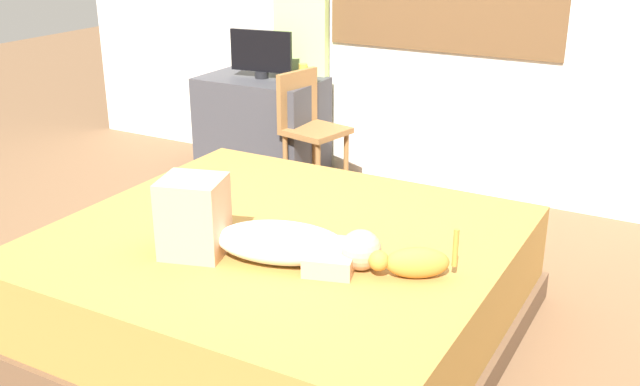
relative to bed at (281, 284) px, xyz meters
name	(u,v)px	position (x,y,z in m)	size (l,w,h in m)	color
ground_plane	(277,323)	(-0.06, 0.05, -0.25)	(16.00, 16.00, 0.00)	brown
bed	(281,284)	(0.00, 0.00, 0.00)	(2.08, 1.92, 0.51)	brown
person_lying	(258,234)	(0.06, -0.27, 0.37)	(0.93, 0.49, 0.34)	silver
cat	(413,262)	(0.70, -0.11, 0.33)	(0.32, 0.23, 0.21)	#C67A2D
desk	(262,126)	(-1.34, 1.90, 0.12)	(0.90, 0.56, 0.74)	#38383D
tv_monitor	(261,53)	(-1.33, 1.90, 0.67)	(0.48, 0.10, 0.35)	black
cup	(303,70)	(-1.10, 2.10, 0.53)	(0.06, 0.06, 0.09)	gold
chair_by_desk	(308,123)	(-0.84, 1.72, 0.25)	(0.45, 0.45, 0.86)	brown
curtain_left	(301,15)	(-1.16, 2.18, 0.92)	(0.44, 0.06, 2.34)	#ADCC75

